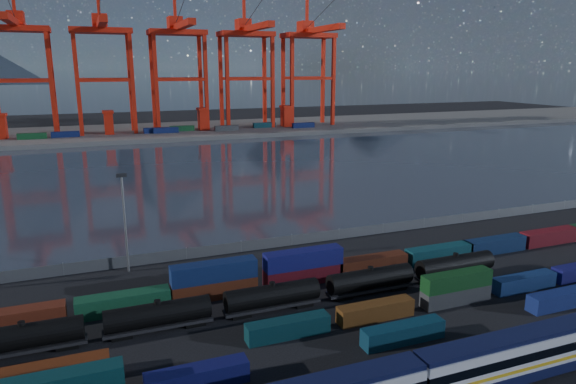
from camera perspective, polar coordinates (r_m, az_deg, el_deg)
name	(u,v)px	position (r m, az deg, el deg)	size (l,w,h in m)	color
ground	(365,308)	(74.94, 8.57, -12.60)	(700.00, 700.00, 0.00)	black
harbor_water	(205,171)	(169.70, -9.25, 2.32)	(700.00, 700.00, 0.00)	#303846
far_quay	(160,131)	(271.96, -14.00, 6.55)	(700.00, 70.00, 2.00)	#514F4C
distant_mountains	(112,1)	(1671.27, -18.94, 19.45)	(2470.00, 1100.00, 520.00)	#1E2630
container_row_south	(190,374)	(57.89, -10.83, -19.23)	(138.32, 2.22, 4.73)	#3A3C3F
container_row_mid	(309,322)	(67.47, 2.37, -14.26)	(140.52, 2.21, 4.71)	#383A3C
container_row_north	(293,274)	(80.58, 0.54, -9.09)	(141.70, 2.56, 5.46)	navy
tanker_string	(218,306)	(70.55, -7.84, -12.39)	(91.32, 2.97, 4.25)	black
waterfront_fence	(292,240)	(97.86, 0.43, -5.38)	(160.12, 0.12, 2.20)	#595B5E
yard_light_mast	(125,218)	(87.28, -17.69, -2.73)	(1.60, 0.40, 16.60)	slate
gantry_cranes	(141,44)	(262.58, -16.03, 15.55)	(202.45, 52.71, 71.38)	red
quay_containers	(141,131)	(256.15, -16.05, 6.52)	(172.58, 10.99, 2.60)	navy
straddle_carriers	(157,120)	(261.06, -14.34, 7.75)	(140.00, 7.00, 11.10)	red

